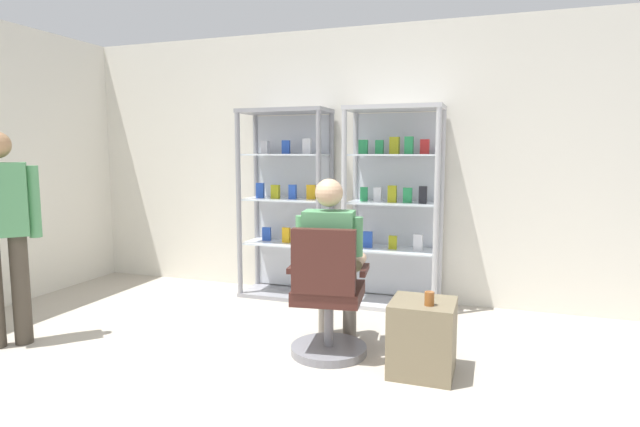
{
  "coord_description": "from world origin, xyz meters",
  "views": [
    {
      "loc": [
        1.47,
        -2.06,
        1.48
      ],
      "look_at": [
        0.17,
        1.69,
        1.0
      ],
      "focal_mm": 28.73,
      "sensor_mm": 36.0,
      "label": 1
    }
  ],
  "objects_px": {
    "display_cabinet_left": "(288,202)",
    "office_chair": "(327,304)",
    "standing_customer": "(2,225)",
    "seated_shopkeeper": "(331,256)",
    "display_cabinet_right": "(394,205)",
    "tea_glass": "(429,299)",
    "storage_crate": "(422,337)"
  },
  "relations": [
    {
      "from": "display_cabinet_right",
      "to": "tea_glass",
      "type": "xyz_separation_m",
      "value": [
        0.54,
        -1.57,
        -0.43
      ]
    },
    {
      "from": "display_cabinet_left",
      "to": "tea_glass",
      "type": "distance_m",
      "value": 2.31
    },
    {
      "from": "storage_crate",
      "to": "display_cabinet_left",
      "type": "bearing_deg",
      "value": 136.85
    },
    {
      "from": "display_cabinet_left",
      "to": "standing_customer",
      "type": "bearing_deg",
      "value": -126.06
    },
    {
      "from": "display_cabinet_left",
      "to": "tea_glass",
      "type": "height_order",
      "value": "display_cabinet_left"
    },
    {
      "from": "seated_shopkeeper",
      "to": "standing_customer",
      "type": "bearing_deg",
      "value": -162.3
    },
    {
      "from": "seated_shopkeeper",
      "to": "standing_customer",
      "type": "height_order",
      "value": "standing_customer"
    },
    {
      "from": "seated_shopkeeper",
      "to": "tea_glass",
      "type": "relative_size",
      "value": 14.29
    },
    {
      "from": "office_chair",
      "to": "standing_customer",
      "type": "xyz_separation_m",
      "value": [
        -2.37,
        -0.59,
        0.54
      ]
    },
    {
      "from": "storage_crate",
      "to": "seated_shopkeeper",
      "type": "bearing_deg",
      "value": 162.93
    },
    {
      "from": "display_cabinet_left",
      "to": "display_cabinet_right",
      "type": "height_order",
      "value": "same"
    },
    {
      "from": "storage_crate",
      "to": "standing_customer",
      "type": "relative_size",
      "value": 0.3
    },
    {
      "from": "office_chair",
      "to": "display_cabinet_right",
      "type": "bearing_deg",
      "value": 82.08
    },
    {
      "from": "display_cabinet_right",
      "to": "seated_shopkeeper",
      "type": "bearing_deg",
      "value": -99.92
    },
    {
      "from": "display_cabinet_left",
      "to": "tea_glass",
      "type": "bearing_deg",
      "value": -43.82
    },
    {
      "from": "storage_crate",
      "to": "standing_customer",
      "type": "bearing_deg",
      "value": -170.14
    },
    {
      "from": "display_cabinet_right",
      "to": "display_cabinet_left",
      "type": "bearing_deg",
      "value": 179.95
    },
    {
      "from": "office_chair",
      "to": "storage_crate",
      "type": "bearing_deg",
      "value": -4.68
    },
    {
      "from": "storage_crate",
      "to": "tea_glass",
      "type": "xyz_separation_m",
      "value": [
        0.05,
        -0.08,
        0.29
      ]
    },
    {
      "from": "display_cabinet_left",
      "to": "office_chair",
      "type": "xyz_separation_m",
      "value": [
        0.9,
        -1.43,
        -0.57
      ]
    },
    {
      "from": "office_chair",
      "to": "seated_shopkeeper",
      "type": "distance_m",
      "value": 0.36
    },
    {
      "from": "display_cabinet_left",
      "to": "display_cabinet_right",
      "type": "relative_size",
      "value": 1.0
    },
    {
      "from": "storage_crate",
      "to": "standing_customer",
      "type": "distance_m",
      "value": 3.18
    },
    {
      "from": "storage_crate",
      "to": "tea_glass",
      "type": "height_order",
      "value": "tea_glass"
    },
    {
      "from": "standing_customer",
      "to": "seated_shopkeeper",
      "type": "bearing_deg",
      "value": 17.7
    },
    {
      "from": "seated_shopkeeper",
      "to": "storage_crate",
      "type": "xyz_separation_m",
      "value": [
        0.71,
        -0.22,
        -0.46
      ]
    },
    {
      "from": "display_cabinet_left",
      "to": "storage_crate",
      "type": "height_order",
      "value": "display_cabinet_left"
    },
    {
      "from": "display_cabinet_right",
      "to": "standing_customer",
      "type": "distance_m",
      "value": 3.27
    },
    {
      "from": "storage_crate",
      "to": "standing_customer",
      "type": "xyz_separation_m",
      "value": [
        -3.06,
        -0.53,
        0.69
      ]
    },
    {
      "from": "seated_shopkeeper",
      "to": "display_cabinet_left",
      "type": "bearing_deg",
      "value": 124.65
    },
    {
      "from": "display_cabinet_right",
      "to": "seated_shopkeeper",
      "type": "height_order",
      "value": "display_cabinet_right"
    },
    {
      "from": "tea_glass",
      "to": "standing_customer",
      "type": "bearing_deg",
      "value": -171.77
    }
  ]
}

